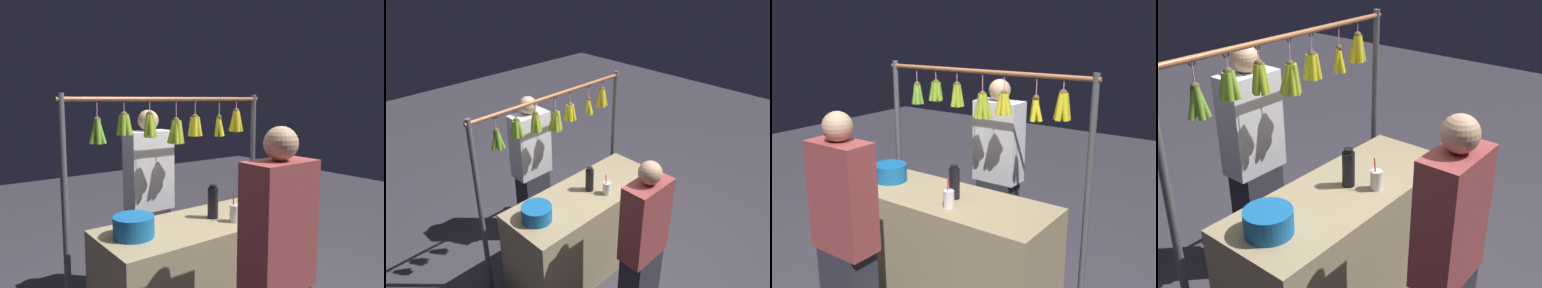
# 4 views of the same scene
# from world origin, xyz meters

# --- Properties ---
(ground_plane) EXTENTS (12.00, 12.00, 0.00)m
(ground_plane) POSITION_xyz_m (0.00, 0.00, 0.00)
(ground_plane) COLOR #383540
(market_counter) EXTENTS (1.53, 0.59, 0.85)m
(market_counter) POSITION_xyz_m (0.00, 0.00, 0.43)
(market_counter) COLOR tan
(market_counter) RESTS_ON ground
(display_rack) EXTENTS (1.75, 0.13, 1.72)m
(display_rack) POSITION_xyz_m (-0.01, -0.41, 1.27)
(display_rack) COLOR #4C4C51
(display_rack) RESTS_ON ground
(water_bottle) EXTENTS (0.08, 0.08, 0.24)m
(water_bottle) POSITION_xyz_m (-0.05, -0.01, 0.96)
(water_bottle) COLOR black
(water_bottle) RESTS_ON market_counter
(blue_bucket) EXTENTS (0.25, 0.25, 0.13)m
(blue_bucket) POSITION_xyz_m (0.56, -0.02, 0.92)
(blue_bucket) COLOR #1660A7
(blue_bucket) RESTS_ON market_counter
(drink_cup) EXTENTS (0.07, 0.07, 0.20)m
(drink_cup) POSITION_xyz_m (-0.12, 0.14, 0.91)
(drink_cup) COLOR silver
(drink_cup) RESTS_ON market_counter
(vendor_person) EXTENTS (0.38, 0.21, 1.59)m
(vendor_person) POSITION_xyz_m (0.04, -0.74, 0.79)
(vendor_person) COLOR #2D2D38
(vendor_person) RESTS_ON ground
(customer_person) EXTENTS (0.37, 0.20, 1.55)m
(customer_person) POSITION_xyz_m (0.16, 0.76, 0.77)
(customer_person) COLOR #2D2D38
(customer_person) RESTS_ON ground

